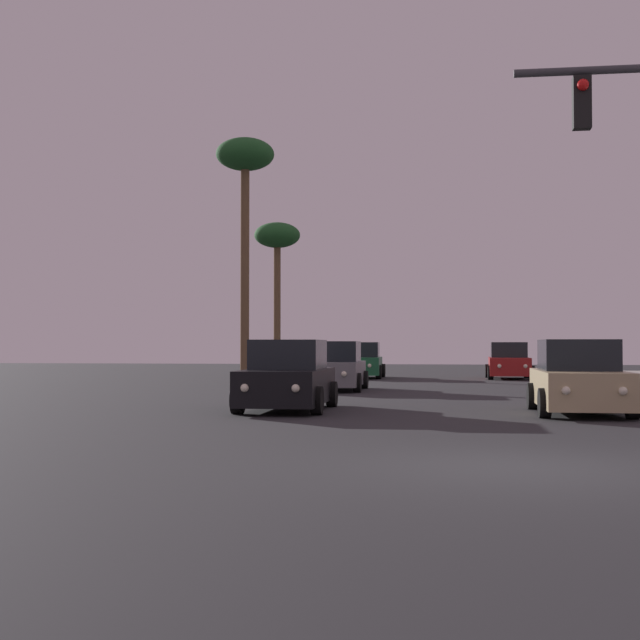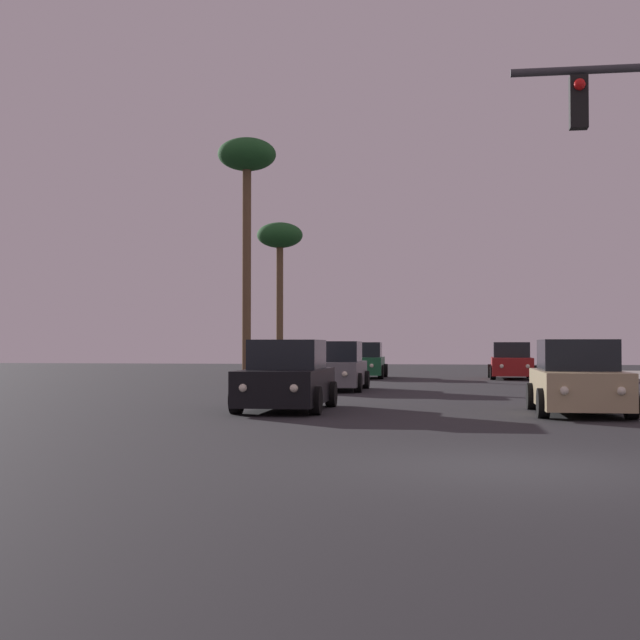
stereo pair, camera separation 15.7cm
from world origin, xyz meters
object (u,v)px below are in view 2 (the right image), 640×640
at_px(car_green, 364,362).
at_px(car_tan, 578,380).
at_px(palm_tree_far, 280,243).
at_px(car_grey, 336,368).
at_px(car_red, 511,362).
at_px(car_black, 287,378).
at_px(palm_tree_mid, 247,170).

bearing_deg(car_green, car_tan, 106.29).
distance_m(car_green, palm_tree_far, 8.67).
bearing_deg(car_tan, car_grey, -54.70).
bearing_deg(palm_tree_far, car_red, -18.24).
xyz_separation_m(car_black, palm_tree_mid, (-4.41, 14.68, 7.99)).
relative_size(car_red, palm_tree_mid, 0.43).
bearing_deg(palm_tree_far, car_green, -38.69).
height_order(car_black, car_red, same).
relative_size(car_grey, palm_tree_far, 0.54).
xyz_separation_m(car_green, car_red, (6.81, 0.01, 0.00)).
relative_size(car_tan, car_red, 0.99).
xyz_separation_m(car_grey, palm_tree_far, (-4.94, 15.25, 6.13)).
bearing_deg(car_red, car_grey, 61.60).
bearing_deg(car_green, car_grey, 88.87).
xyz_separation_m(car_black, palm_tree_far, (-4.98, 24.68, 6.13)).
distance_m(car_red, palm_tree_mid, 14.95).
distance_m(car_tan, palm_tree_far, 28.12).
height_order(car_grey, palm_tree_mid, palm_tree_mid).
bearing_deg(car_green, car_red, 178.17).
distance_m(car_green, palm_tree_mid, 10.94).
height_order(car_tan, car_black, same).
bearing_deg(car_grey, car_tan, 124.48).
bearing_deg(car_red, palm_tree_far, -16.45).
height_order(palm_tree_mid, palm_tree_far, palm_tree_mid).
height_order(car_grey, palm_tree_far, palm_tree_far).
bearing_deg(palm_tree_mid, car_red, 29.27).
bearing_deg(palm_tree_mid, palm_tree_far, 93.22).
bearing_deg(palm_tree_far, palm_tree_mid, -86.78).
height_order(car_tan, palm_tree_far, palm_tree_far).
bearing_deg(car_grey, car_green, -89.88).
xyz_separation_m(car_green, car_black, (0.19, -20.85, 0.00)).
height_order(car_black, palm_tree_far, palm_tree_far).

